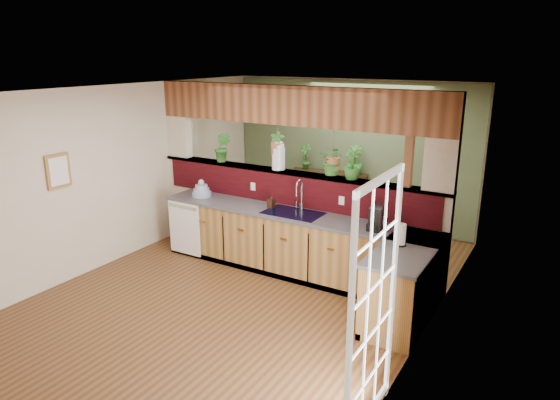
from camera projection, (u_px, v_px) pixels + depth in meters
The scene contains 28 objects.
ground at pixel (239, 296), 6.48m from camera, with size 4.60×7.00×0.01m, color #54341A.
ceiling at pixel (234, 92), 5.74m from camera, with size 4.60×7.00×0.01m, color brown.
wall_back at pixel (350, 153), 8.99m from camera, with size 4.60×0.02×2.60m, color beige.
wall_left at pixel (108, 177), 7.24m from camera, with size 0.02×7.00×2.60m, color beige.
wall_right at pixel (424, 233), 4.98m from camera, with size 0.02×7.00×2.60m, color beige.
pass_through_partition at pixel (293, 185), 7.24m from camera, with size 4.60×0.21×2.60m.
pass_through_ledge at pixel (291, 172), 7.20m from camera, with size 4.60×0.21×0.04m, color brown.
header_beam at pixel (291, 106), 6.93m from camera, with size 4.60×0.15×0.55m, color brown.
sage_backwall at pixel (349, 153), 8.98m from camera, with size 4.55×0.02×2.55m, color #5B6F4B.
countertop at pixel (327, 254), 6.66m from camera, with size 4.14×1.52×0.90m.
dishwasher at pixel (184, 228), 7.62m from camera, with size 0.58×0.03×0.82m.
navy_sink at pixel (293, 218), 6.93m from camera, with size 0.82×0.50×0.18m.
french_door at pixel (374, 310), 3.99m from camera, with size 0.06×1.02×2.16m, color white.
framed_print at pixel (58, 171), 6.50m from camera, with size 0.04×0.35×0.45m.
faucet at pixel (300, 194), 6.95m from camera, with size 0.20×0.20×0.45m.
dish_stack at pixel (202, 191), 7.70m from camera, with size 0.30×0.30×0.26m.
soap_dispenser at pixel (271, 201), 7.10m from camera, with size 0.09×0.09×0.20m, color #3B2115.
coffee_maker at pixel (375, 219), 6.22m from camera, with size 0.16×0.27×0.29m.
paper_towel at pixel (401, 235), 5.71m from camera, with size 0.13×0.13×0.28m.
glass_jar at pixel (278, 155), 7.24m from camera, with size 0.19×0.19×0.43m.
ledge_plant_left at pixel (223, 147), 7.73m from camera, with size 0.26×0.21×0.47m, color #2C6824.
ledge_plant_right at pixel (352, 164), 6.68m from camera, with size 0.23×0.23×0.41m, color #2C6824.
hanging_plant_a at pixel (277, 137), 7.17m from camera, with size 0.25×0.21×0.51m.
hanging_plant_b at pixel (333, 148), 6.76m from camera, with size 0.40×0.36×0.55m.
shelving_console at pixel (329, 196), 9.15m from camera, with size 1.39×0.37×0.93m, color black.
shelf_plant_a at pixel (305, 156), 9.20m from camera, with size 0.24×0.17×0.46m, color #2C6824.
shelf_plant_b at pixel (354, 160), 8.71m from camera, with size 0.29×0.29×0.52m, color #2C6824.
floor_plant at pixel (360, 233), 7.70m from camera, with size 0.63×0.55×0.70m, color #2C6824.
Camera 1 is at (3.46, -4.76, 3.03)m, focal length 32.00 mm.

